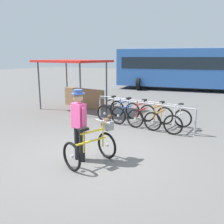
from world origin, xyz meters
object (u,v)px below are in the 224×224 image
racked_bike_black (111,110)px  person_with_featured_bike (79,122)px  market_stall (78,79)px  racked_bike_blue (126,112)px  racked_bike_orange (159,117)px  racked_bike_white (178,120)px  bus_distant (186,66)px  racked_bike_red (142,115)px  featured_bicycle (94,143)px

racked_bike_black → person_with_featured_bike: person_with_featured_bike is taller
market_stall → racked_bike_blue: bearing=-18.3°
racked_bike_black → person_with_featured_bike: bearing=-68.7°
racked_bike_orange → racked_bike_white: bearing=-4.7°
bus_distant → market_stall: bus_distant is taller
racked_bike_red → featured_bicycle: featured_bicycle is taller
racked_bike_white → market_stall: 5.53m
person_with_featured_bike → bus_distant: bus_distant is taller
bus_distant → market_stall: 9.77m
racked_bike_blue → person_with_featured_bike: person_with_featured_bike is taller
racked_bike_red → featured_bicycle: (0.49, -3.67, 0.12)m
racked_bike_white → market_stall: (-5.29, 1.23, 1.03)m
racked_bike_white → market_stall: size_ratio=0.34×
racked_bike_white → person_with_featured_bike: size_ratio=0.65×
person_with_featured_bike → bus_distant: 14.38m
featured_bicycle → racked_bike_red: bearing=97.6°
racked_bike_white → racked_bike_black: bearing=175.3°
racked_bike_blue → racked_bike_orange: size_ratio=0.99×
featured_bicycle → market_stall: size_ratio=0.39×
market_stall → racked_bike_red: bearing=-16.0°
person_with_featured_bike → racked_bike_white: bearing=70.5°
racked_bike_red → bus_distant: 10.71m
racked_bike_orange → person_with_featured_bike: bearing=-99.1°
racked_bike_white → racked_bike_red: bearing=175.3°
racked_bike_red → person_with_featured_bike: size_ratio=0.65×
racked_bike_orange → racked_bike_white: size_ratio=1.03×
racked_bike_orange → racked_bike_white: 0.70m
racked_bike_black → person_with_featured_bike: size_ratio=0.64×
racked_bike_blue → racked_bike_red: size_ratio=1.01×
market_stall → person_with_featured_bike: bearing=-50.6°
racked_bike_orange → featured_bicycle: featured_bicycle is taller
racked_bike_black → featured_bicycle: featured_bicycle is taller
racked_bike_white → featured_bicycle: size_ratio=0.89×
featured_bicycle → racked_bike_orange: bearing=86.7°
racked_bike_red → person_with_featured_bike: 3.79m
racked_bike_blue → racked_bike_white: 2.10m
racked_bike_orange → bus_distant: bearing=100.9°
racked_bike_blue → bus_distant: bus_distant is taller
bus_distant → person_with_featured_bike: bearing=-84.2°
racked_bike_red → person_with_featured_bike: bearing=-88.4°
racked_bike_blue → market_stall: size_ratio=0.35×
racked_bike_orange → racked_bike_white: same height
racked_bike_white → featured_bicycle: 3.67m
racked_bike_white → racked_bike_orange: bearing=175.3°
racked_bike_black → bus_distant: (0.06, 10.42, 1.37)m
racked_bike_white → bus_distant: bus_distant is taller
racked_bike_red → featured_bicycle: bearing=-82.4°
racked_bike_white → person_with_featured_bike: bearing=-109.5°
racked_bike_black → racked_bike_orange: size_ratio=0.96×
bus_distant → market_stall: size_ratio=3.18×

